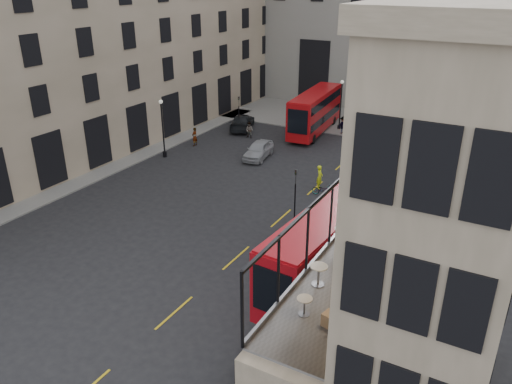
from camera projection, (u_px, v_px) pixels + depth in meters
The scene contains 31 objects.
ground at pixel (207, 325), 24.15m from camera, with size 140.00×140.00×0.00m, color black.
host_building_main at pixel (446, 232), 16.55m from camera, with size 7.26×11.40×15.10m.
host_frontage at pixel (337, 331), 20.34m from camera, with size 3.00×11.00×4.50m, color #C6AF94.
cafe_floor at pixel (341, 284), 19.40m from camera, with size 3.00×10.00×0.10m, color slate.
building_left at pixel (87, 21), 47.51m from camera, with size 14.60×50.60×22.00m.
gateway at pixel (392, 28), 60.86m from camera, with size 35.00×10.60×18.00m.
pavement_far at pixel (351, 120), 57.12m from camera, with size 40.00×12.00×0.12m, color slate.
pavement_left at pixel (76, 167), 43.50m from camera, with size 8.00×48.00×0.12m, color slate.
traffic_light_near at pixel (295, 189), 33.18m from camera, with size 0.16×0.20×3.80m.
traffic_light_far at pixel (239, 110), 52.19m from camera, with size 0.16×0.20×3.80m.
street_lamp_a at pixel (163, 132), 45.12m from camera, with size 0.36×0.36×5.33m.
street_lamp_b at pixel (340, 108), 52.98m from camera, with size 0.36×0.36×5.33m.
bus_near at pixel (325, 245), 26.47m from camera, with size 3.20×10.86×4.28m.
bus_far at pixel (315, 110), 52.11m from camera, with size 3.37×10.95×4.30m.
car_a at pixel (258, 150), 45.52m from camera, with size 1.80×4.48×1.53m, color #999CA1.
car_b at pixel (382, 147), 46.61m from camera, with size 1.42×4.09×1.35m, color #B10A20.
car_c at pixel (242, 122), 53.87m from camera, with size 2.22×5.45×1.58m, color black.
bicycle at pixel (323, 190), 37.97m from camera, with size 0.59×1.69×0.89m, color gray.
cyclist at pixel (320, 177), 38.99m from camera, with size 0.70×0.46×1.92m, color #CCDB17.
pedestrian_a at pixel (250, 130), 50.90m from camera, with size 0.81×0.63×1.66m, color gray.
pedestrian_b at pixel (343, 126), 51.86m from camera, with size 1.28×0.74×1.98m, color gray.
pedestrian_c at pixel (401, 124), 52.97m from camera, with size 0.96×0.40×1.64m, color gray.
pedestrian_d at pixel (427, 140), 48.02m from camera, with size 0.76×0.49×1.55m, color gray.
pedestrian_e at pixel (195, 137), 48.65m from camera, with size 0.66×0.43×1.82m, color gray.
cafe_table_near at pixel (304, 304), 17.42m from camera, with size 0.56×0.56×0.70m.
cafe_table_mid at pixel (319, 272), 19.06m from camera, with size 0.68×0.68×0.85m.
cafe_table_far at pixel (342, 234), 21.89m from camera, with size 0.65×0.65×0.81m.
cafe_chair_a at pixel (330, 319), 16.94m from camera, with size 0.55×0.55×0.93m.
cafe_chair_b at pixel (360, 293), 18.39m from camera, with size 0.44×0.44×0.76m.
cafe_chair_c at pixel (358, 283), 18.87m from camera, with size 0.47×0.47×0.93m.
cafe_chair_d at pixel (387, 250), 21.19m from camera, with size 0.52×0.52×0.88m.
Camera 1 is at (11.54, -15.83, 15.70)m, focal length 35.00 mm.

